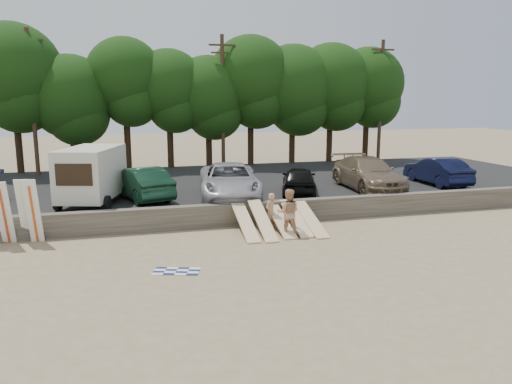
# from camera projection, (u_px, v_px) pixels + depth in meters

# --- Properties ---
(ground) EXTENTS (120.00, 120.00, 0.00)m
(ground) POSITION_uv_depth(u_px,v_px,m) (258.00, 244.00, 19.28)
(ground) COLOR tan
(ground) RESTS_ON ground
(seawall) EXTENTS (44.00, 0.50, 1.00)m
(seawall) POSITION_uv_depth(u_px,v_px,m) (240.00, 214.00, 22.03)
(seawall) COLOR #6B6356
(seawall) RESTS_ON ground
(parking_lot) EXTENTS (44.00, 14.50, 0.70)m
(parking_lot) POSITION_uv_depth(u_px,v_px,m) (209.00, 188.00, 29.16)
(parking_lot) COLOR #282828
(parking_lot) RESTS_ON ground
(treeline) EXTENTS (32.97, 6.30, 9.57)m
(treeline) POSITION_uv_depth(u_px,v_px,m) (199.00, 84.00, 34.90)
(treeline) COLOR #382616
(treeline) RESTS_ON parking_lot
(utility_poles) EXTENTS (25.80, 0.26, 9.00)m
(utility_poles) POSITION_uv_depth(u_px,v_px,m) (223.00, 99.00, 33.94)
(utility_poles) COLOR #473321
(utility_poles) RESTS_ON parking_lot
(box_trailer) EXTENTS (3.26, 4.55, 2.63)m
(box_trailer) POSITION_uv_depth(u_px,v_px,m) (92.00, 173.00, 22.80)
(box_trailer) COLOR beige
(box_trailer) RESTS_ON parking_lot
(car_1) EXTENTS (2.96, 5.04, 1.57)m
(car_1) POSITION_uv_depth(u_px,v_px,m) (142.00, 183.00, 24.19)
(car_1) COLOR #153A24
(car_1) RESTS_ON parking_lot
(car_2) EXTENTS (3.68, 6.41, 1.68)m
(car_2) POSITION_uv_depth(u_px,v_px,m) (229.00, 181.00, 24.44)
(car_2) COLOR #B5B4BA
(car_2) RESTS_ON parking_lot
(car_3) EXTENTS (2.98, 4.52, 1.43)m
(car_3) POSITION_uv_depth(u_px,v_px,m) (299.00, 180.00, 25.57)
(car_3) COLOR black
(car_3) RESTS_ON parking_lot
(car_4) EXTENTS (2.70, 5.99, 1.70)m
(car_4) POSITION_uv_depth(u_px,v_px,m) (368.00, 173.00, 26.77)
(car_4) COLOR #7C674F
(car_4) RESTS_ON parking_lot
(car_5) EXTENTS (1.71, 4.67, 1.53)m
(car_5) POSITION_uv_depth(u_px,v_px,m) (437.00, 171.00, 28.26)
(car_5) COLOR black
(car_5) RESTS_ON parking_lot
(surfboard_upright_2) EXTENTS (0.57, 0.81, 2.52)m
(surfboard_upright_2) POSITION_uv_depth(u_px,v_px,m) (4.00, 213.00, 18.89)
(surfboard_upright_2) COLOR white
(surfboard_upright_2) RESTS_ON ground
(surfboard_upright_3) EXTENTS (0.57, 0.71, 2.54)m
(surfboard_upright_3) POSITION_uv_depth(u_px,v_px,m) (25.00, 211.00, 19.23)
(surfboard_upright_3) COLOR white
(surfboard_upright_3) RESTS_ON ground
(surfboard_upright_4) EXTENTS (0.59, 0.67, 2.56)m
(surfboard_upright_4) POSITION_uv_depth(u_px,v_px,m) (33.00, 211.00, 19.10)
(surfboard_upright_4) COLOR white
(surfboard_upright_4) RESTS_ON ground
(surfboard_low_0) EXTENTS (0.56, 2.86, 1.05)m
(surfboard_low_0) POSITION_uv_depth(u_px,v_px,m) (245.00, 222.00, 20.52)
(surfboard_low_0) COLOR beige
(surfboard_low_0) RESTS_ON ground
(surfboard_low_1) EXTENTS (0.56, 2.81, 1.17)m
(surfboard_low_1) POSITION_uv_depth(u_px,v_px,m) (263.00, 220.00, 20.57)
(surfboard_low_1) COLOR beige
(surfboard_low_1) RESTS_ON ground
(surfboard_low_2) EXTENTS (0.56, 2.88, 0.97)m
(surfboard_low_2) POSITION_uv_depth(u_px,v_px,m) (280.00, 220.00, 21.06)
(surfboard_low_2) COLOR beige
(surfboard_low_2) RESTS_ON ground
(surfboard_low_3) EXTENTS (0.56, 2.86, 1.04)m
(surfboard_low_3) POSITION_uv_depth(u_px,v_px,m) (296.00, 218.00, 21.24)
(surfboard_low_3) COLOR beige
(surfboard_low_3) RESTS_ON ground
(surfboard_low_4) EXTENTS (0.56, 2.88, 0.99)m
(surfboard_low_4) POSITION_uv_depth(u_px,v_px,m) (310.00, 219.00, 21.14)
(surfboard_low_4) COLOR beige
(surfboard_low_4) RESTS_ON ground
(beachgoer_a) EXTENTS (0.68, 0.66, 1.58)m
(beachgoer_a) POSITION_uv_depth(u_px,v_px,m) (271.00, 211.00, 21.30)
(beachgoer_a) COLOR tan
(beachgoer_a) RESTS_ON ground
(beachgoer_b) EXTENTS (1.15, 1.03, 1.94)m
(beachgoer_b) POSITION_uv_depth(u_px,v_px,m) (288.00, 212.00, 20.25)
(beachgoer_b) COLOR tan
(beachgoer_b) RESTS_ON ground
(cooler) EXTENTS (0.41, 0.33, 0.32)m
(cooler) POSITION_uv_depth(u_px,v_px,m) (246.00, 225.00, 21.50)
(cooler) COLOR #25892D
(cooler) RESTS_ON ground
(gear_bag) EXTENTS (0.35, 0.31, 0.22)m
(gear_bag) POSITION_uv_depth(u_px,v_px,m) (302.00, 225.00, 21.76)
(gear_bag) COLOR orange
(gear_bag) RESTS_ON ground
(beach_towel) EXTENTS (1.89, 1.89, 0.00)m
(beach_towel) POSITION_uv_depth(u_px,v_px,m) (176.00, 271.00, 16.23)
(beach_towel) COLOR white
(beach_towel) RESTS_ON ground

